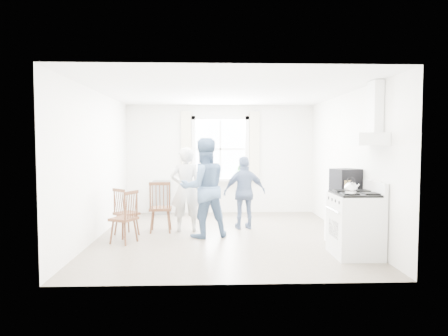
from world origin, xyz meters
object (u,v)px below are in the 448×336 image
windsor_chair_a (160,201)px  person_right (245,193)px  stereo_stack (346,180)px  windsor_chair_b (122,207)px  gas_stove (355,224)px  person_mid (204,188)px  low_cabinet (344,217)px  windsor_chair_c (128,211)px  person_left (186,189)px

windsor_chair_a → person_right: person_right is taller
stereo_stack → windsor_chair_b: stereo_stack is taller
windsor_chair_a → gas_stove: bearing=-28.0°
person_mid → gas_stove: bearing=132.0°
stereo_stack → gas_stove: bearing=-96.6°
stereo_stack → person_right: 2.06m
stereo_stack → person_mid: size_ratio=0.28×
low_cabinet → person_mid: person_mid is taller
windsor_chair_b → stereo_stack: bearing=-10.9°
windsor_chair_a → person_mid: 0.94m
windsor_chair_c → person_left: size_ratio=0.56×
windsor_chair_a → person_right: size_ratio=0.68×
stereo_stack → windsor_chair_b: 3.94m
person_left → person_right: size_ratio=1.13×
stereo_stack → windsor_chair_b: (-3.84, 0.74, -0.55)m
low_cabinet → gas_stove: bearing=-95.7°
windsor_chair_c → person_mid: 1.37m
person_right → person_left: bearing=2.2°
person_left → person_mid: 0.59m
low_cabinet → windsor_chair_a: bearing=163.3°
person_left → person_right: (1.14, 0.21, -0.09)m
windsor_chair_b → person_mid: (1.48, -0.12, 0.35)m
windsor_chair_c → stereo_stack: bearing=-3.0°
gas_stove → windsor_chair_c: (-3.53, 0.87, 0.06)m
windsor_chair_a → person_mid: size_ratio=0.55×
person_left → person_mid: person_mid is taller
windsor_chair_b → windsor_chair_c: bearing=-67.8°
low_cabinet → stereo_stack: (0.01, -0.01, 0.63)m
windsor_chair_a → windsor_chair_c: bearing=-119.5°
person_right → windsor_chair_c: bearing=20.3°
gas_stove → stereo_stack: size_ratio=2.27×
stereo_stack → windsor_chair_a: size_ratio=0.51×
low_cabinet → stereo_stack: bearing=-56.8°
windsor_chair_a → person_left: size_ratio=0.61×
windsor_chair_a → person_left: 0.53m
low_cabinet → person_left: (-2.69, 1.07, 0.36)m
stereo_stack → person_mid: 2.44m
gas_stove → windsor_chair_c: bearing=166.1°
windsor_chair_a → low_cabinet: bearing=-16.7°
person_mid → person_right: bearing=-157.7°
windsor_chair_b → person_right: 2.35m
low_cabinet → windsor_chair_b: 3.90m
gas_stove → windsor_chair_c: gas_stove is taller
windsor_chair_c → gas_stove: bearing=-13.9°
windsor_chair_a → person_right: 1.65m
stereo_stack → person_mid: (-2.35, 0.62, -0.19)m
windsor_chair_b → person_mid: size_ratio=0.49×
stereo_stack → windsor_chair_a: stereo_stack is taller
windsor_chair_c → person_left: (0.91, 0.90, 0.26)m
windsor_chair_c → person_right: 2.34m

